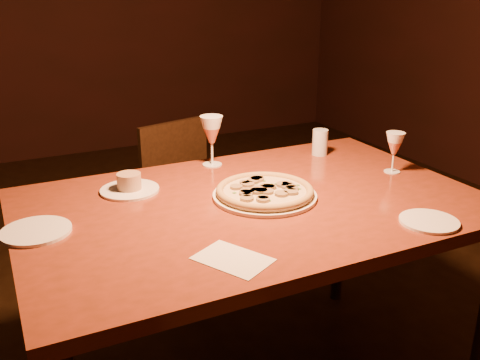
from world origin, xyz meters
name	(u,v)px	position (x,y,z in m)	size (l,w,h in m)	color
dining_table	(253,221)	(0.30, -0.04, 0.75)	(1.56, 1.01, 0.83)	maroon
chair_far	(189,195)	(0.43, 0.93, 0.48)	(0.50, 0.50, 0.85)	black
pizza_plate	(265,192)	(0.35, -0.03, 0.85)	(0.36, 0.36, 0.04)	white
ramekin_saucer	(129,186)	(-0.05, 0.24, 0.85)	(0.21, 0.21, 0.07)	white
wine_glass_far	(212,141)	(0.33, 0.37, 0.93)	(0.09, 0.09, 0.20)	#B7644C
wine_glass_right	(394,152)	(0.92, -0.02, 0.91)	(0.07, 0.07, 0.16)	#B7644C
water_tumbler	(320,142)	(0.80, 0.29, 0.88)	(0.07, 0.07, 0.11)	silver
side_plate_left	(36,231)	(-0.39, 0.04, 0.83)	(0.21, 0.21, 0.01)	white
side_plate_near	(429,221)	(0.70, -0.43, 0.83)	(0.18, 0.18, 0.01)	white
menu_card	(233,259)	(0.06, -0.37, 0.83)	(0.13, 0.20, 0.00)	silver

